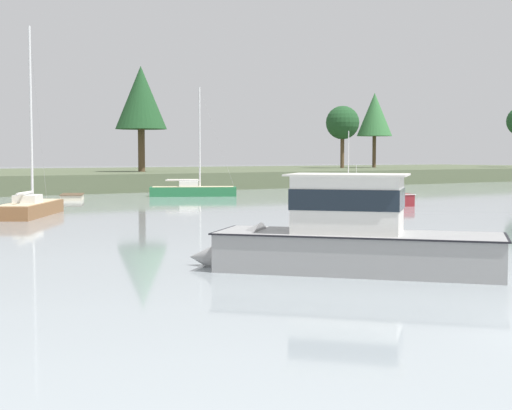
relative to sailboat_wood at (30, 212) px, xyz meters
name	(u,v)px	position (x,y,z in m)	size (l,w,h in m)	color
sailboat_wood	(30,212)	(0.00, 0.00, 0.00)	(6.32, 7.90, 12.47)	brown
cruiser_maroon	(350,200)	(22.18, -4.94, 0.24)	(8.98, 4.49, 4.17)	maroon
dinghy_cream	(72,198)	(8.49, 15.45, -0.09)	(3.32, 4.36, 0.66)	beige
cruiser_grey	(330,248)	(1.24, -27.89, 0.50)	(8.88, 9.70, 5.55)	gray
sailboat_green	(193,194)	(19.73, 14.31, -0.01)	(8.00, 5.72, 10.68)	#236B3D
shore_tree_left_mid	(141,98)	(23.59, 33.42, 10.19)	(5.99, 5.99, 12.29)	brown
shore_tree_center_right	(343,123)	(60.23, 40.27, 8.45)	(5.06, 5.06, 9.40)	brown
shore_tree_right_mid	(375,115)	(66.88, 40.38, 9.89)	(5.50, 5.50, 11.67)	brown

